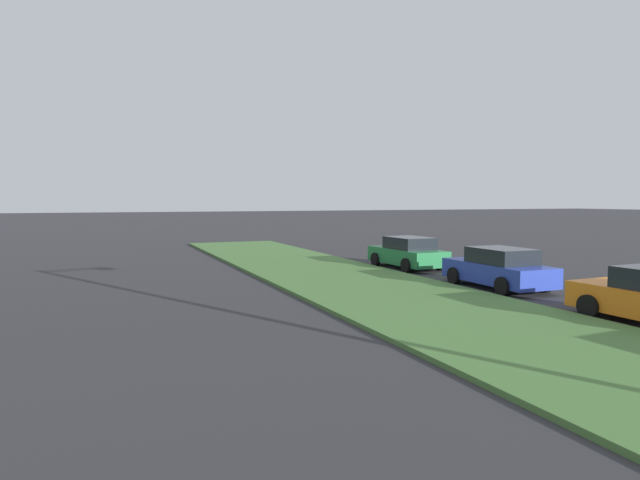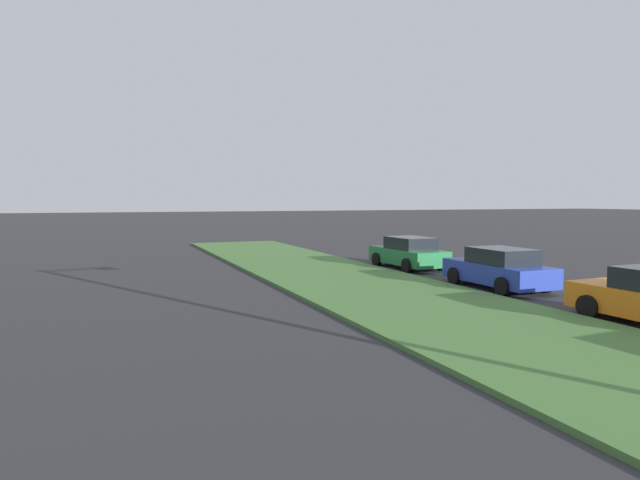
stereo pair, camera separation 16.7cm
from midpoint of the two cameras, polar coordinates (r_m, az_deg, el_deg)
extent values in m
cube|color=#477238|center=(12.73, 23.49, -10.28)|extent=(60.00, 6.00, 0.12)
cylinder|color=black|center=(16.20, 26.93, -6.36)|extent=(0.64, 0.23, 0.64)
cylinder|color=black|center=(17.60, 30.71, -5.68)|extent=(0.64, 0.23, 0.64)
cube|color=#23389E|center=(20.39, 18.63, -3.31)|extent=(4.33, 1.88, 0.70)
cube|color=black|center=(20.16, 19.03, -1.61)|extent=(2.23, 1.64, 0.55)
cylinder|color=black|center=(20.94, 14.35, -3.71)|extent=(0.64, 0.23, 0.64)
cylinder|color=black|center=(22.02, 18.18, -3.40)|extent=(0.64, 0.23, 0.64)
cylinder|color=black|center=(18.83, 19.12, -4.70)|extent=(0.64, 0.23, 0.64)
cylinder|color=black|center=(20.02, 23.07, -4.28)|extent=(0.64, 0.23, 0.64)
cube|color=#1E6B38|center=(25.35, 9.53, -1.69)|extent=(4.34, 1.89, 0.70)
cube|color=black|center=(25.13, 9.79, -0.32)|extent=(2.23, 1.65, 0.55)
cylinder|color=black|center=(26.06, 6.25, -2.05)|extent=(0.64, 0.23, 0.64)
cylinder|color=black|center=(26.99, 9.57, -1.86)|extent=(0.64, 0.23, 0.64)
cylinder|color=black|center=(23.77, 9.47, -2.69)|extent=(0.64, 0.23, 0.64)
cylinder|color=black|center=(24.79, 12.97, -2.46)|extent=(0.64, 0.23, 0.64)
camera|label=1|loc=(0.08, -89.76, 0.02)|focal=30.04mm
camera|label=2|loc=(0.08, 90.24, -0.02)|focal=30.04mm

